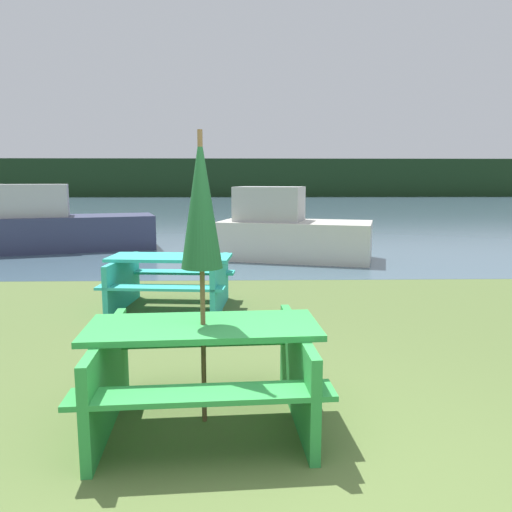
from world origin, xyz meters
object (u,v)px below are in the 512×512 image
Objects in this scene: umbrella_darkgreen at (201,203)px; boat_second at (54,226)px; picnic_table_teal at (171,277)px; boat at (290,232)px; picnic_table_green at (204,363)px.

umbrella_darkgreen is 10.42m from boat_second.
boat_second is at bearing 122.51° from picnic_table_teal.
umbrella_darkgreen is 0.44× the size of boat_second.
picnic_table_teal is at bearing -99.19° from boat.
boat is at bearing -31.69° from boat_second.
boat_second is at bearing 115.97° from umbrella_darkgreen.
picnic_table_green is 7.87m from boat.
picnic_table_teal is 3.61m from umbrella_darkgreen.
picnic_table_green is 0.37× the size of boat_second.
umbrella_darkgreen is at bearing -63.43° from picnic_table_green.
picnic_table_green is 1.18m from umbrella_darkgreen.
umbrella_darkgreen reaches higher than picnic_table_teal.
boat is 0.76× the size of boat_second.
picnic_table_green is 0.99× the size of picnic_table_teal.
picnic_table_teal is 0.83× the size of umbrella_darkgreen.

